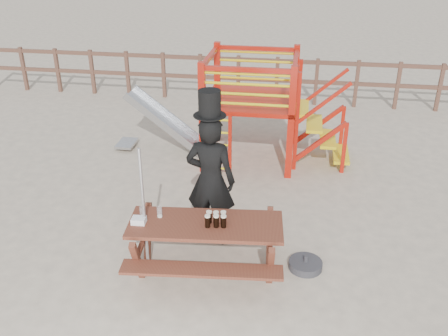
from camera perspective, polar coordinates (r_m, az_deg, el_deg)
ground at (r=7.09m, az=-1.98°, el=-10.76°), size 60.00×60.00×0.00m
back_fence at (r=13.08m, az=3.86°, el=10.63°), size 15.09×0.09×1.20m
playground_fort at (r=9.72m, az=2.66°, el=7.11°), size 4.71×1.84×2.10m
picnic_table at (r=6.65m, az=-2.09°, el=-8.39°), size 2.12×1.56×0.77m
man_with_hat at (r=7.03m, az=-1.54°, el=-1.09°), size 0.76×0.53×2.31m
metal_pole at (r=6.52m, az=-9.12°, el=-5.09°), size 0.04×0.04×1.82m
parasol_base at (r=7.05m, az=9.29°, el=-10.86°), size 0.46×0.46×0.20m
paper_bag at (r=6.56m, az=-9.71°, el=-5.93°), size 0.19×0.15×0.08m
stout_pints at (r=6.41m, az=-0.93°, el=-5.86°), size 0.27×0.19×0.17m
empty_glasses at (r=6.65m, az=-8.35°, el=-5.05°), size 0.29×0.11×0.15m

